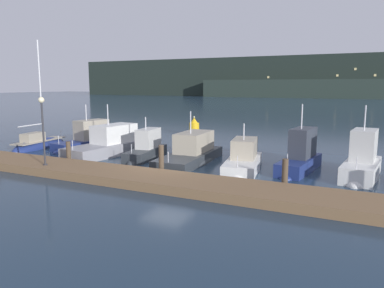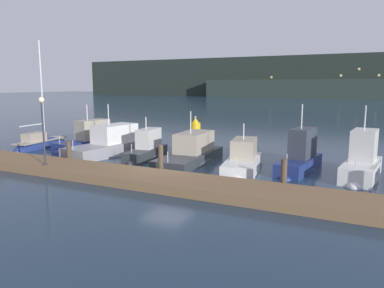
{
  "view_description": "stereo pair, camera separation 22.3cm",
  "coord_description": "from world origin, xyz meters",
  "px_view_note": "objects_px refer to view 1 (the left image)",
  "views": [
    {
      "loc": [
        10.06,
        -17.48,
        4.84
      ],
      "look_at": [
        0.0,
        3.18,
        1.2
      ],
      "focal_mm": 35.0,
      "sensor_mm": 36.0,
      "label": 1
    },
    {
      "loc": [
        10.26,
        -17.38,
        4.84
      ],
      "look_at": [
        0.0,
        3.18,
        1.2
      ],
      "focal_mm": 35.0,
      "sensor_mm": 36.0,
      "label": 2
    }
  ],
  "objects_px": {
    "motorboat_berth_4": "(146,153)",
    "motorboat_berth_5": "(191,158)",
    "motorboat_berth_3": "(109,149)",
    "motorboat_berth_7": "(300,162)",
    "sailboat_berth_1": "(39,146)",
    "dock_lamppost": "(42,120)",
    "motorboat_berth_2": "(87,143)",
    "channel_buoy": "(194,128)",
    "motorboat_berth_6": "(243,164)",
    "motorboat_berth_8": "(361,169)"
  },
  "relations": [
    {
      "from": "sailboat_berth_1",
      "to": "motorboat_berth_6",
      "type": "relative_size",
      "value": 1.56
    },
    {
      "from": "motorboat_berth_4",
      "to": "motorboat_berth_5",
      "type": "distance_m",
      "value": 3.24
    },
    {
      "from": "motorboat_berth_2",
      "to": "motorboat_berth_8",
      "type": "relative_size",
      "value": 1.19
    },
    {
      "from": "motorboat_berth_2",
      "to": "motorboat_berth_4",
      "type": "distance_m",
      "value": 6.33
    },
    {
      "from": "motorboat_berth_2",
      "to": "channel_buoy",
      "type": "relative_size",
      "value": 3.2
    },
    {
      "from": "motorboat_berth_2",
      "to": "motorboat_berth_7",
      "type": "relative_size",
      "value": 1.13
    },
    {
      "from": "motorboat_berth_3",
      "to": "motorboat_berth_5",
      "type": "xyz_separation_m",
      "value": [
        6.32,
        0.15,
        -0.12
      ]
    },
    {
      "from": "motorboat_berth_5",
      "to": "motorboat_berth_8",
      "type": "height_order",
      "value": "motorboat_berth_8"
    },
    {
      "from": "channel_buoy",
      "to": "motorboat_berth_6",
      "type": "bearing_deg",
      "value": -53.41
    },
    {
      "from": "motorboat_berth_3",
      "to": "motorboat_berth_4",
      "type": "distance_m",
      "value": 3.09
    },
    {
      "from": "motorboat_berth_8",
      "to": "sailboat_berth_1",
      "type": "bearing_deg",
      "value": -178.48
    },
    {
      "from": "motorboat_berth_4",
      "to": "motorboat_berth_5",
      "type": "height_order",
      "value": "motorboat_berth_5"
    },
    {
      "from": "dock_lamppost",
      "to": "motorboat_berth_8",
      "type": "bearing_deg",
      "value": 22.44
    },
    {
      "from": "sailboat_berth_1",
      "to": "motorboat_berth_7",
      "type": "height_order",
      "value": "sailboat_berth_1"
    },
    {
      "from": "dock_lamppost",
      "to": "motorboat_berth_7",
      "type": "bearing_deg",
      "value": 28.29
    },
    {
      "from": "sailboat_berth_1",
      "to": "dock_lamppost",
      "type": "relative_size",
      "value": 2.39
    },
    {
      "from": "sailboat_berth_1",
      "to": "channel_buoy",
      "type": "bearing_deg",
      "value": 56.63
    },
    {
      "from": "motorboat_berth_7",
      "to": "dock_lamppost",
      "type": "relative_size",
      "value": 1.41
    },
    {
      "from": "motorboat_berth_3",
      "to": "motorboat_berth_7",
      "type": "xyz_separation_m",
      "value": [
        12.99,
        0.71,
        0.08
      ]
    },
    {
      "from": "dock_lamppost",
      "to": "motorboat_berth_3",
      "type": "bearing_deg",
      "value": 93.85
    },
    {
      "from": "sailboat_berth_1",
      "to": "motorboat_berth_6",
      "type": "bearing_deg",
      "value": -0.89
    },
    {
      "from": "motorboat_berth_3",
      "to": "motorboat_berth_7",
      "type": "bearing_deg",
      "value": 3.14
    },
    {
      "from": "motorboat_berth_6",
      "to": "channel_buoy",
      "type": "bearing_deg",
      "value": 126.59
    },
    {
      "from": "channel_buoy",
      "to": "motorboat_berth_5",
      "type": "bearing_deg",
      "value": -65.4
    },
    {
      "from": "motorboat_berth_8",
      "to": "dock_lamppost",
      "type": "height_order",
      "value": "dock_lamppost"
    },
    {
      "from": "motorboat_berth_6",
      "to": "dock_lamppost",
      "type": "relative_size",
      "value": 1.53
    },
    {
      "from": "motorboat_berth_4",
      "to": "motorboat_berth_7",
      "type": "distance_m",
      "value": 9.93
    },
    {
      "from": "sailboat_berth_1",
      "to": "motorboat_berth_5",
      "type": "xyz_separation_m",
      "value": [
        12.96,
        0.3,
        0.16
      ]
    },
    {
      "from": "motorboat_berth_2",
      "to": "channel_buoy",
      "type": "distance_m",
      "value": 11.09
    },
    {
      "from": "motorboat_berth_6",
      "to": "dock_lamppost",
      "type": "distance_m",
      "value": 11.44
    },
    {
      "from": "sailboat_berth_1",
      "to": "motorboat_berth_7",
      "type": "relative_size",
      "value": 1.69
    },
    {
      "from": "motorboat_berth_5",
      "to": "dock_lamppost",
      "type": "distance_m",
      "value": 8.99
    },
    {
      "from": "motorboat_berth_8",
      "to": "motorboat_berth_6",
      "type": "bearing_deg",
      "value": -172.08
    },
    {
      "from": "motorboat_berth_3",
      "to": "channel_buoy",
      "type": "bearing_deg",
      "value": 84.63
    },
    {
      "from": "motorboat_berth_7",
      "to": "motorboat_berth_8",
      "type": "height_order",
      "value": "motorboat_berth_8"
    },
    {
      "from": "motorboat_berth_2",
      "to": "motorboat_berth_4",
      "type": "height_order",
      "value": "motorboat_berth_2"
    },
    {
      "from": "motorboat_berth_8",
      "to": "channel_buoy",
      "type": "xyz_separation_m",
      "value": [
        -15.11,
        11.12,
        0.24
      ]
    },
    {
      "from": "motorboat_berth_3",
      "to": "channel_buoy",
      "type": "relative_size",
      "value": 3.99
    },
    {
      "from": "motorboat_berth_2",
      "to": "motorboat_berth_8",
      "type": "bearing_deg",
      "value": -2.56
    },
    {
      "from": "dock_lamppost",
      "to": "motorboat_berth_6",
      "type": "bearing_deg",
      "value": 30.57
    },
    {
      "from": "motorboat_berth_3",
      "to": "motorboat_berth_6",
      "type": "relative_size",
      "value": 1.3
    },
    {
      "from": "motorboat_berth_4",
      "to": "motorboat_berth_7",
      "type": "bearing_deg",
      "value": 4.06
    },
    {
      "from": "motorboat_berth_3",
      "to": "motorboat_berth_6",
      "type": "xyz_separation_m",
      "value": [
        9.99,
        -0.4,
        -0.11
      ]
    },
    {
      "from": "motorboat_berth_5",
      "to": "channel_buoy",
      "type": "relative_size",
      "value": 3.97
    },
    {
      "from": "motorboat_berth_4",
      "to": "channel_buoy",
      "type": "xyz_separation_m",
      "value": [
        -2.0,
        11.57,
        0.37
      ]
    },
    {
      "from": "channel_buoy",
      "to": "dock_lamppost",
      "type": "distance_m",
      "value": 17.81
    },
    {
      "from": "motorboat_berth_3",
      "to": "dock_lamppost",
      "type": "bearing_deg",
      "value": -86.15
    },
    {
      "from": "motorboat_berth_7",
      "to": "motorboat_berth_6",
      "type": "bearing_deg",
      "value": -159.64
    },
    {
      "from": "motorboat_berth_2",
      "to": "motorboat_berth_3",
      "type": "distance_m",
      "value": 3.38
    },
    {
      "from": "sailboat_berth_1",
      "to": "motorboat_berth_5",
      "type": "distance_m",
      "value": 12.96
    }
  ]
}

